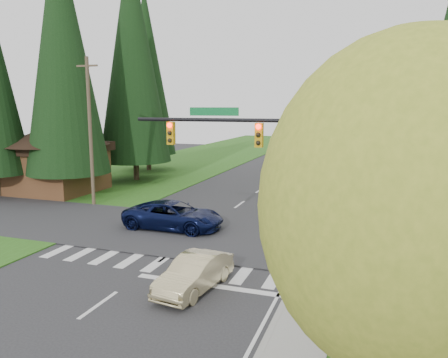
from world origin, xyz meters
The scene contains 30 objects.
ground centered at (0.00, 0.00, 0.00)m, with size 120.00×120.00×0.00m, color #28282B.
grass_east centered at (13.00, 20.00, 0.03)m, with size 14.00×110.00×0.06m, color #295215.
grass_west centered at (-13.00, 20.00, 0.03)m, with size 14.00×110.00×0.06m, color #295215.
cross_street centered at (0.00, 8.00, 0.00)m, with size 120.00×8.00×0.10m, color #28282B.
sidewalk_east centered at (6.90, 22.00, 0.07)m, with size 1.80×80.00×0.13m, color gray.
curb_east centered at (6.05, 22.00, 0.07)m, with size 0.20×80.00×0.13m, color gray.
stone_wall_north centered at (8.60, 30.00, 0.35)m, with size 0.70×40.00×0.70m, color #4C4438.
traffic_signal centered at (4.37, 4.50, 4.98)m, with size 8.70×0.37×6.80m.
brown_building centered at (-15.00, 15.00, 3.14)m, with size 8.40×8.40×5.40m.
utility_pole centered at (-9.50, 12.00, 5.14)m, with size 1.60×0.24×10.00m.
decid_tree_0 centered at (9.20, 14.00, 5.60)m, with size 4.80×4.80×8.37m.
decid_tree_1 centered at (9.30, 21.00, 5.80)m, with size 5.20×5.20×8.80m.
decid_tree_2 centered at (9.10, 28.00, 5.93)m, with size 5.00×5.00×8.82m.
decid_tree_3 centered at (9.20, 35.00, 5.66)m, with size 5.00×5.00×8.55m.
decid_tree_4 centered at (9.30, 42.00, 6.06)m, with size 5.40×5.40×9.18m.
decid_tree_5 centered at (9.10, 49.00, 5.53)m, with size 4.80×4.80×8.30m.
decid_tree_6 centered at (9.20, 56.00, 5.86)m, with size 5.20×5.20×8.86m.
decid_tree_south centered at (9.30, -6.00, 5.27)m, with size 4.60×4.60×7.92m.
conifer_w_a centered at (-13.00, 14.00, 10.79)m, with size 6.12×6.12×19.80m.
conifer_w_b centered at (-16.00, 18.00, 9.79)m, with size 5.44×5.44×17.80m.
conifer_w_c centered at (-12.00, 22.00, 11.29)m, with size 6.46×6.46×20.80m.
conifer_w_e centered at (-14.00, 28.00, 10.29)m, with size 5.78×5.78×18.80m.
conifer_e_c centered at (14.00, 48.00, 9.29)m, with size 5.10×5.10×16.80m.
sedan_champagne centered at (2.64, 1.25, 0.65)m, with size 1.37×3.93×1.29m, color #D0C08B.
suv_navy centered at (-1.65, 8.41, 0.78)m, with size 2.57×5.58×1.55m, color #0A1135.
parked_car_a centered at (4.20, 16.19, 0.69)m, with size 1.63×4.05×1.38m, color #ADADB2.
parked_car_b centered at (5.60, 22.41, 0.62)m, with size 1.73×4.27×1.24m, color gray.
parked_car_c centered at (5.60, 32.39, 0.63)m, with size 1.34×3.85×1.27m, color #B9B9BE.
parked_car_d centered at (4.31, 36.68, 0.79)m, with size 1.86×4.61×1.57m, color silver.
parked_car_e centered at (4.20, 47.70, 0.76)m, with size 2.14×5.26×1.53m, color #99999E.
Camera 1 is at (8.74, -12.93, 6.77)m, focal length 35.00 mm.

